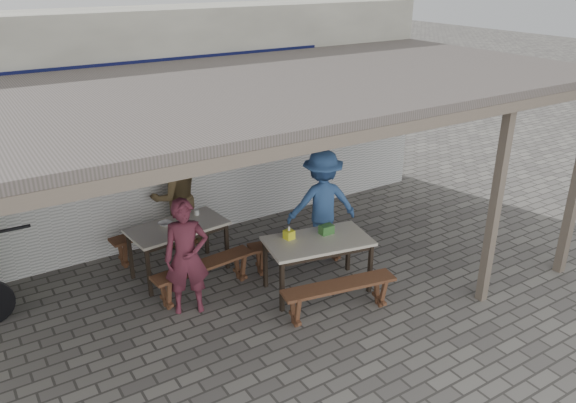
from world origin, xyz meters
The scene contains 16 objects.
ground centered at (0.00, 0.00, 0.00)m, with size 60.00×60.00×0.00m, color slate.
back_wall centered at (0.00, 3.58, 1.72)m, with size 9.00×1.28×3.50m.
warung_roof centered at (0.02, 0.90, 2.71)m, with size 9.00×4.21×2.81m.
table_left centered at (-0.75, 1.86, 0.67)m, with size 1.39×0.83×0.75m.
bench_left_street centered at (-0.68, 1.19, 0.34)m, with size 1.45×0.42×0.45m.
bench_left_wall centered at (-0.81, 2.54, 0.34)m, with size 1.45×0.42×0.45m.
table_right centered at (0.65, 0.47, 0.67)m, with size 1.50×1.00×0.75m.
bench_right_street centered at (0.53, -0.18, 0.34)m, with size 1.50×0.56×0.45m.
bench_right_wall centered at (0.78, 1.11, 0.34)m, with size 1.50×0.56×0.45m.
patron_street_side centered at (-1.00, 0.94, 0.76)m, with size 0.55×0.36×1.52m, color maroon.
patron_wall_side centered at (-0.41, 2.75, 0.80)m, with size 0.78×0.60×1.60m, color brown.
patron_right_table centered at (1.33, 1.32, 0.81)m, with size 1.05×0.60×1.63m, color #375E9E.
tissue_box centered at (0.35, 0.70, 0.81)m, with size 0.12×0.12×0.12m, color yellow.
donation_box centered at (0.86, 0.56, 0.81)m, with size 0.19×0.12×0.12m, color #397333.
condiment_jar centered at (-0.36, 2.06, 0.79)m, with size 0.07×0.07×0.08m, color silver.
condiment_bowl centered at (-0.88, 1.97, 0.77)m, with size 0.18×0.18×0.05m, color white.
Camera 1 is at (-3.21, -4.89, 4.09)m, focal length 35.00 mm.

